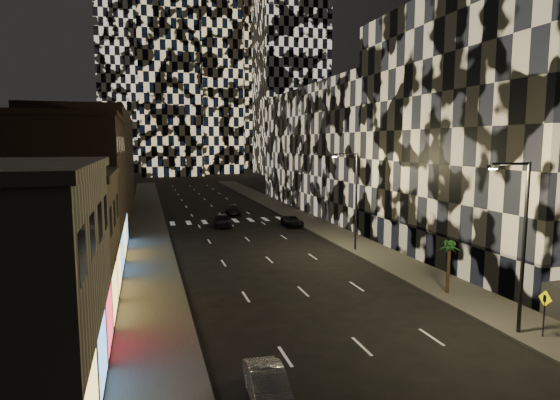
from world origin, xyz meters
TOP-DOWN VIEW (x-y plane):
  - sidewalk_left at (-10.00, 50.00)m, footprint 4.00×120.00m
  - sidewalk_right at (10.00, 50.00)m, footprint 4.00×120.00m
  - curb_left at (-7.90, 50.00)m, footprint 0.20×120.00m
  - curb_right at (7.90, 50.00)m, footprint 0.20×120.00m
  - retail_tan at (-17.00, 21.00)m, footprint 10.00×10.00m
  - retail_brown at (-17.00, 33.50)m, footprint 10.00×15.00m
  - retail_filler_left at (-17.00, 60.00)m, footprint 10.00×40.00m
  - midrise_right at (20.00, 24.50)m, footprint 16.00×25.00m
  - midrise_base at (12.30, 24.50)m, footprint 0.60×25.00m
  - midrise_filler_right at (20.00, 57.00)m, footprint 16.00×40.00m
  - tower_right_mid at (35.00, 135.00)m, footprint 20.00×20.00m
  - tower_center_low at (-2.00, 140.00)m, footprint 18.00×18.00m
  - streetlight_near at (8.35, 10.00)m, footprint 2.55×0.25m
  - streetlight_far at (8.35, 30.00)m, footprint 2.55×0.25m
  - car_silver_parked at (-5.80, 7.40)m, footprint 1.61×4.09m
  - car_dark_midlane at (-1.29, 46.13)m, footprint 1.87×4.53m
  - car_dark_oncoming at (1.66, 55.33)m, footprint 2.56×5.15m
  - car_dark_rightlane at (6.88, 44.06)m, footprint 2.32×4.59m
  - ped_sign at (9.36, 9.17)m, footprint 0.08×0.81m
  - palm_tree at (9.00, 16.63)m, footprint 1.81×1.77m

SIDE VIEW (x-z plane):
  - sidewalk_left at x=-10.00m, z-range 0.00..0.15m
  - sidewalk_right at x=10.00m, z-range 0.00..0.15m
  - curb_left at x=-7.90m, z-range 0.00..0.15m
  - curb_right at x=7.90m, z-range 0.00..0.15m
  - car_dark_rightlane at x=6.88m, z-range 0.00..1.25m
  - car_silver_parked at x=-5.80m, z-range 0.00..1.33m
  - car_dark_oncoming at x=1.66m, z-range 0.00..1.44m
  - car_dark_midlane at x=-1.29m, z-range 0.00..1.53m
  - midrise_base at x=12.30m, z-range 0.00..3.00m
  - ped_sign at x=9.36m, z-range 0.57..3.00m
  - palm_tree at x=9.00m, z-range 1.30..4.84m
  - retail_tan at x=-17.00m, z-range 0.00..8.00m
  - streetlight_near at x=8.35m, z-range 0.85..9.85m
  - streetlight_far at x=8.35m, z-range 0.85..9.85m
  - retail_brown at x=-17.00m, z-range 0.00..12.00m
  - retail_filler_left at x=-17.00m, z-range 0.00..14.00m
  - midrise_filler_right at x=20.00m, z-range 0.00..18.00m
  - midrise_right at x=20.00m, z-range 0.00..22.00m
  - tower_center_low at x=-2.00m, z-range 0.00..95.00m
  - tower_right_mid at x=35.00m, z-range 0.00..100.00m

